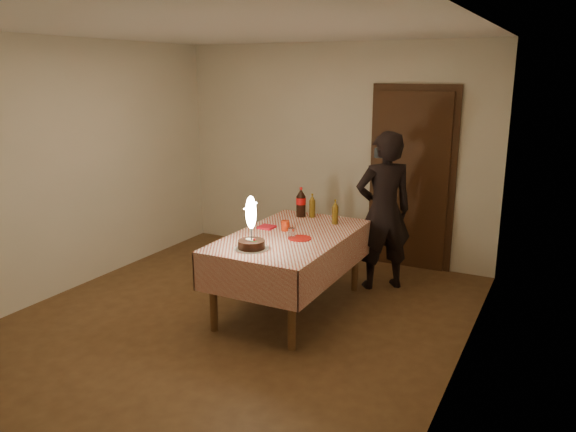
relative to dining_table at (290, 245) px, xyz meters
The scene contains 12 objects.
ground 0.86m from the dining_table, 126.03° to the right, with size 4.00×4.50×0.01m, color brown.
room_shell 1.11m from the dining_table, 128.05° to the right, with size 4.04×4.54×2.62m.
dining_table is the anchor object (origin of this frame).
birthday_cake 0.60m from the dining_table, 100.80° to the right, with size 0.30×0.30×0.47m.
red_plate 0.19m from the dining_table, 29.85° to the right, with size 0.22×0.22×0.01m, color red.
red_cup 0.21m from the dining_table, 136.81° to the left, with size 0.08×0.08×0.10m, color red.
clear_cup 0.17m from the dining_table, 55.88° to the right, with size 0.07×0.07×0.09m, color silver.
napkin_stack 0.35m from the dining_table, 162.31° to the left, with size 0.15×0.15×0.02m, color red.
cola_bottle 0.74m from the dining_table, 107.76° to the left, with size 0.10×0.10×0.32m.
amber_bottle_left 0.74m from the dining_table, 97.88° to the left, with size 0.06×0.06×0.25m.
amber_bottle_right 0.64m from the dining_table, 67.73° to the left, with size 0.06×0.06×0.25m.
photographer 1.16m from the dining_table, 58.22° to the left, with size 0.73×0.70×1.68m.
Camera 1 is at (2.65, -4.10, 2.26)m, focal length 35.00 mm.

